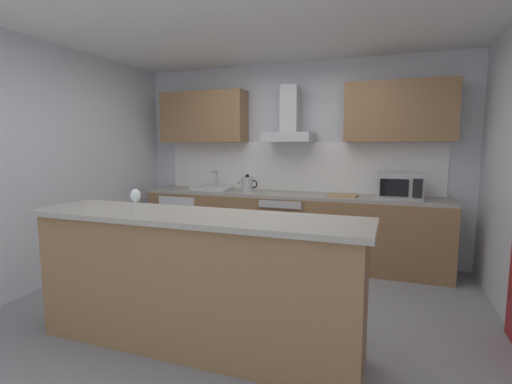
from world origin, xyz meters
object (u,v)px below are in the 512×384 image
Objects in this scene: oven at (286,227)px; kettle at (247,184)px; range_hood at (289,124)px; wine_glass at (135,196)px; refrigerator at (188,222)px; sink at (213,188)px; chopping_board at (343,195)px; microwave at (400,186)px.

kettle is (-0.52, -0.03, 0.55)m from oven.
oven is at bearing -90.00° from range_hood.
range_hood is at bearing 78.92° from wine_glass.
refrigerator is 1.10m from kettle.
wine_glass is (-0.49, -2.37, 0.68)m from oven.
sink reaches higher than refrigerator.
chopping_board is at bearing -11.96° from range_hood.
refrigerator is 2.94× the size of kettle.
sink is 2.81× the size of wine_glass.
oven is 1.33m from range_hood.
kettle reaches higher than oven.
refrigerator is 1.70× the size of microwave.
refrigerator is 0.65m from sink.
microwave is at bearing -1.17° from oven.
refrigerator is at bearing 179.49° from microwave.
range_hood is 1.15m from chopping_board.
oven is at bearing 178.83° from microwave.
range_hood is (-1.36, 0.16, 0.74)m from microwave.
wine_glass is at bearing -89.21° from kettle.
refrigerator is at bearing 179.45° from chopping_board.
oven is 1.46m from refrigerator.
wine_glass is 0.52× the size of chopping_board.
sink is at bearing 103.26° from wine_glass.
oven reaches higher than refrigerator.
range_hood is (0.00, 0.13, 1.33)m from oven.
microwave is 1.88m from kettle.
microwave is 0.65m from chopping_board.
chopping_board is (0.72, -0.02, 0.45)m from oven.
kettle is at bearing -176.30° from oven.
microwave is 2.81× the size of wine_glass.
kettle is (0.94, -0.03, 0.58)m from refrigerator.
refrigerator is at bearing -178.08° from sink.
oven is at bearing 3.70° from kettle.
kettle is 2.34m from wine_glass.
wine_glass is at bearing -67.72° from refrigerator.
range_hood is at bearing 5.18° from refrigerator.
sink is at bearing 1.92° from refrigerator.
wine_glass reaches higher than refrigerator.
sink is at bearing 175.16° from kettle.
range_hood is 2.62m from wine_glass.
wine_glass is (0.03, -2.33, 0.14)m from kettle.
kettle is 1.62× the size of wine_glass.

